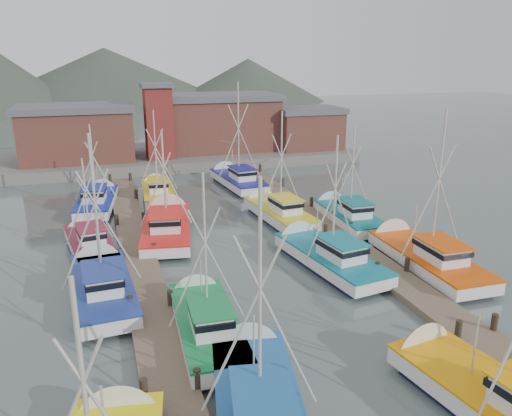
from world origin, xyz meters
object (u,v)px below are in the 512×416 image
object	(u,v)px
boat_4	(205,321)
boat_12	(158,192)
boat_1	(494,399)
boat_0	(257,401)
boat_8	(167,225)
lookout_tower	(159,121)

from	to	relation	value
boat_4	boat_12	world-z (taller)	boat_12
boat_12	boat_1	bearing A→B (deg)	-72.83
boat_1	boat_4	bearing A→B (deg)	126.54
boat_0	boat_4	xyz separation A→B (m)	(-0.60, 6.12, -0.00)
boat_1	boat_12	bearing A→B (deg)	94.77
boat_1	boat_4	size ratio (longest dim) A/B	1.16
boat_12	boat_8	bearing A→B (deg)	-89.55
boat_4	boat_12	size ratio (longest dim) A/B	0.98
boat_12	lookout_tower	bearing A→B (deg)	84.81
boat_1	boat_8	world-z (taller)	boat_1
boat_12	boat_4	bearing A→B (deg)	-88.36
boat_8	boat_12	bearing A→B (deg)	96.40
boat_1	boat_4	distance (m)	12.36
boat_1	boat_12	xyz separation A→B (m)	(-8.08, 32.93, 0.00)
boat_0	boat_4	world-z (taller)	boat_0
boat_4	boat_8	bearing A→B (deg)	91.54
lookout_tower	boat_0	distance (m)	44.10
boat_4	boat_12	bearing A→B (deg)	90.74
lookout_tower	boat_0	xyz separation A→B (m)	(-2.16, -43.78, -4.87)
boat_8	boat_0	bearing A→B (deg)	-79.68
boat_1	boat_12	distance (m)	33.91
boat_0	boat_1	size ratio (longest dim) A/B	0.99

